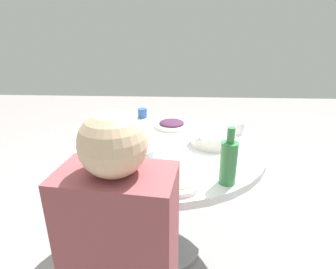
{
  "coord_description": "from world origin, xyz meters",
  "views": [
    {
      "loc": [
        -1.47,
        -0.09,
        1.4
      ],
      "look_at": [
        -0.04,
        -0.02,
        0.83
      ],
      "focal_mm": 30.41,
      "sensor_mm": 36.0,
      "label": 1
    }
  ],
  "objects": [
    {
      "name": "ground",
      "position": [
        0.0,
        0.0,
        0.0
      ],
      "size": [
        8.0,
        8.0,
        0.0
      ],
      "primitive_type": "plane",
      "color": "gray"
    },
    {
      "name": "round_dining_table",
      "position": [
        0.0,
        0.0,
        0.59
      ],
      "size": [
        1.11,
        1.11,
        0.75
      ],
      "color": "#99999E",
      "rests_on": "ground"
    },
    {
      "name": "rice_bowl",
      "position": [
        -0.19,
        0.19,
        0.79
      ],
      "size": [
        0.32,
        0.32,
        0.09
      ],
      "color": "#B2B5BA",
      "rests_on": "round_dining_table"
    },
    {
      "name": "soup_bowl",
      "position": [
        0.03,
        -0.27,
        0.78
      ],
      "size": [
        0.25,
        0.25,
        0.07
      ],
      "color": "white",
      "rests_on": "round_dining_table"
    },
    {
      "name": "dish_eggplant",
      "position": [
        0.29,
        -0.03,
        0.77
      ],
      "size": [
        0.22,
        0.22,
        0.05
      ],
      "color": "silver",
      "rests_on": "round_dining_table"
    },
    {
      "name": "dish_greens",
      "position": [
        0.23,
        0.31,
        0.77
      ],
      "size": [
        0.24,
        0.24,
        0.05
      ],
      "color": "silver",
      "rests_on": "round_dining_table"
    },
    {
      "name": "dish_noodles",
      "position": [
        -0.42,
        -0.08,
        0.76
      ],
      "size": [
        0.21,
        0.21,
        0.04
      ],
      "color": "white",
      "rests_on": "round_dining_table"
    },
    {
      "name": "green_bottle",
      "position": [
        -0.39,
        -0.29,
        0.85
      ],
      "size": [
        0.07,
        0.07,
        0.25
      ],
      "color": "#368347",
      "rests_on": "round_dining_table"
    },
    {
      "name": "tea_cup_near",
      "position": [
        -0.45,
        0.25,
        0.78
      ],
      "size": [
        0.08,
        0.08,
        0.06
      ],
      "primitive_type": "cylinder",
      "color": "#CE503F",
      "rests_on": "round_dining_table"
    },
    {
      "name": "tea_cup_far",
      "position": [
        0.48,
        0.19,
        0.78
      ],
      "size": [
        0.06,
        0.06,
        0.07
      ],
      "primitive_type": "cylinder",
      "color": "#2C579C",
      "rests_on": "round_dining_table"
    },
    {
      "name": "tea_cup_side",
      "position": [
        0.19,
        -0.44,
        0.78
      ],
      "size": [
        0.08,
        0.08,
        0.07
      ],
      "primitive_type": "cylinder",
      "color": "silver",
      "rests_on": "round_dining_table"
    },
    {
      "name": "diner_left",
      "position": [
        -0.78,
        0.09,
        0.75
      ],
      "size": [
        0.37,
        0.36,
        0.76
      ],
      "color": "#2D333D",
      "rests_on": "stool_for_diner_left"
    }
  ]
}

